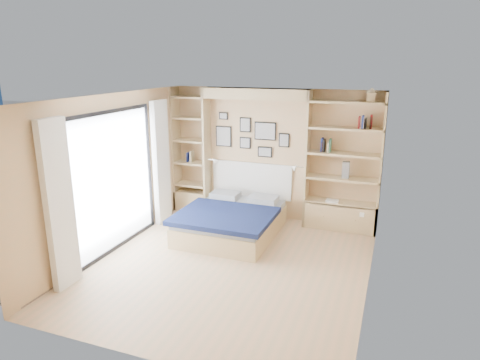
% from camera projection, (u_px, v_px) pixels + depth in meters
% --- Properties ---
extents(ground, '(4.50, 4.50, 0.00)m').
position_uv_depth(ground, '(230.00, 265.00, 6.45)').
color(ground, tan).
rests_on(ground, ground).
extents(room_shell, '(4.50, 4.50, 4.50)m').
position_uv_depth(room_shell, '(241.00, 171.00, 7.66)').
color(room_shell, tan).
rests_on(room_shell, ground).
extents(bed, '(1.61, 2.08, 1.07)m').
position_uv_depth(bed, '(232.00, 220.00, 7.56)').
color(bed, tan).
rests_on(bed, ground).
extents(photo_gallery, '(1.48, 0.02, 0.82)m').
position_uv_depth(photo_gallery, '(250.00, 135.00, 8.17)').
color(photo_gallery, black).
rests_on(photo_gallery, ground).
extents(reading_lamps, '(1.92, 0.12, 0.15)m').
position_uv_depth(reading_lamps, '(254.00, 164.00, 8.06)').
color(reading_lamps, silver).
rests_on(reading_lamps, ground).
extents(shelf_decor, '(3.54, 0.23, 2.03)m').
position_uv_depth(shelf_decor, '(338.00, 136.00, 7.45)').
color(shelf_decor, '#A34923').
rests_on(shelf_decor, ground).
extents(deck, '(3.20, 4.00, 0.05)m').
position_uv_depth(deck, '(43.00, 233.00, 7.65)').
color(deck, '#726154').
rests_on(deck, ground).
extents(deck_chair, '(0.64, 0.78, 0.68)m').
position_uv_depth(deck_chair, '(62.00, 219.00, 7.45)').
color(deck_chair, tan).
rests_on(deck_chair, ground).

